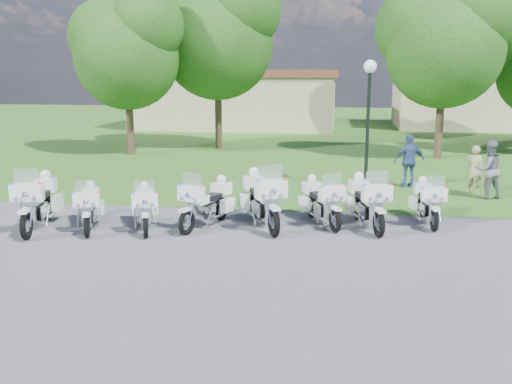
# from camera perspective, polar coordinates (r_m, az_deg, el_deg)

# --- Properties ---
(ground) EXTENTS (100.00, 100.00, 0.00)m
(ground) POSITION_cam_1_polar(r_m,az_deg,el_deg) (13.98, 2.10, -4.92)
(ground) COLOR #4F4F53
(ground) RESTS_ON ground
(grass_lawn) EXTENTS (100.00, 48.00, 0.01)m
(grass_lawn) POSITION_cam_1_polar(r_m,az_deg,el_deg) (40.52, 6.30, 6.26)
(grass_lawn) COLOR #335E1D
(grass_lawn) RESTS_ON ground
(motorcycle_0) EXTENTS (1.20, 2.54, 1.73)m
(motorcycle_0) POSITION_cam_1_polar(r_m,az_deg,el_deg) (15.99, -20.96, -0.88)
(motorcycle_0) COLOR black
(motorcycle_0) RESTS_ON ground
(motorcycle_1) EXTENTS (1.14, 2.03, 1.42)m
(motorcycle_1) POSITION_cam_1_polar(r_m,az_deg,el_deg) (15.53, -16.33, -1.41)
(motorcycle_1) COLOR black
(motorcycle_1) RESTS_ON ground
(motorcycle_2) EXTENTS (1.12, 2.02, 1.41)m
(motorcycle_2) POSITION_cam_1_polar(r_m,az_deg,el_deg) (15.16, -11.04, -1.48)
(motorcycle_2) COLOR black
(motorcycle_2) RESTS_ON ground
(motorcycle_3) EXTENTS (1.25, 2.22, 1.56)m
(motorcycle_3) POSITION_cam_1_polar(r_m,az_deg,el_deg) (15.21, -4.89, -1.01)
(motorcycle_3) COLOR black
(motorcycle_3) RESTS_ON ground
(motorcycle_4) EXTENTS (1.53, 2.49, 1.78)m
(motorcycle_4) POSITION_cam_1_polar(r_m,az_deg,el_deg) (15.15, 0.59, -0.66)
(motorcycle_4) COLOR black
(motorcycle_4) RESTS_ON ground
(motorcycle_5) EXTENTS (1.32, 2.09, 1.51)m
(motorcycle_5) POSITION_cam_1_polar(r_m,az_deg,el_deg) (15.51, 6.54, -0.87)
(motorcycle_5) COLOR black
(motorcycle_5) RESTS_ON ground
(motorcycle_6) EXTENTS (1.21, 2.40, 1.65)m
(motorcycle_6) POSITION_cam_1_polar(r_m,az_deg,el_deg) (15.35, 11.00, -0.93)
(motorcycle_6) COLOR black
(motorcycle_6) RESTS_ON ground
(motorcycle_7) EXTENTS (0.80, 2.13, 1.43)m
(motorcycle_7) POSITION_cam_1_polar(r_m,az_deg,el_deg) (16.17, 16.74, -0.89)
(motorcycle_7) COLOR black
(motorcycle_7) RESTS_ON ground
(lamp_post) EXTENTS (0.44, 0.44, 4.43)m
(lamp_post) POSITION_cam_1_polar(r_m,az_deg,el_deg) (19.91, 11.24, 9.66)
(lamp_post) COLOR black
(lamp_post) RESTS_ON ground
(tree_0) EXTENTS (5.85, 4.99, 7.80)m
(tree_0) POSITION_cam_1_polar(r_m,az_deg,el_deg) (28.65, -12.89, 13.96)
(tree_0) COLOR #38281C
(tree_0) RESTS_ON ground
(tree_1) EXTENTS (6.77, 5.77, 9.02)m
(tree_1) POSITION_cam_1_polar(r_m,az_deg,el_deg) (30.40, -3.97, 15.64)
(tree_1) COLOR #38281C
(tree_1) RESTS_ON ground
(tree_2) EXTENTS (6.22, 5.31, 8.29)m
(tree_2) POSITION_cam_1_polar(r_m,az_deg,el_deg) (28.12, 18.27, 14.37)
(tree_2) COLOR #38281C
(tree_2) RESTS_ON ground
(building_west) EXTENTS (14.56, 8.32, 4.10)m
(building_west) POSITION_cam_1_polar(r_m,az_deg,el_deg) (42.00, -1.90, 9.35)
(building_west) COLOR tan
(building_west) RESTS_ON ground
(building_east) EXTENTS (11.44, 7.28, 4.10)m
(building_east) POSITION_cam_1_polar(r_m,az_deg,el_deg) (44.38, 21.02, 8.71)
(building_east) COLOR tan
(building_east) RESTS_ON ground
(bystander_a) EXTENTS (0.71, 0.66, 1.64)m
(bystander_a) POSITION_cam_1_polar(r_m,az_deg,el_deg) (20.39, 21.02, 2.07)
(bystander_a) COLOR tan
(bystander_a) RESTS_ON ground
(bystander_b) EXTENTS (1.10, 0.97, 1.89)m
(bystander_b) POSITION_cam_1_polar(r_m,az_deg,el_deg) (19.82, 22.22, 2.07)
(bystander_b) COLOR slate
(bystander_b) RESTS_ON ground
(bystander_c) EXTENTS (1.19, 0.75, 1.89)m
(bystander_c) POSITION_cam_1_polar(r_m,az_deg,el_deg) (20.88, 15.09, 3.03)
(bystander_c) COLOR #39538A
(bystander_c) RESTS_ON ground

